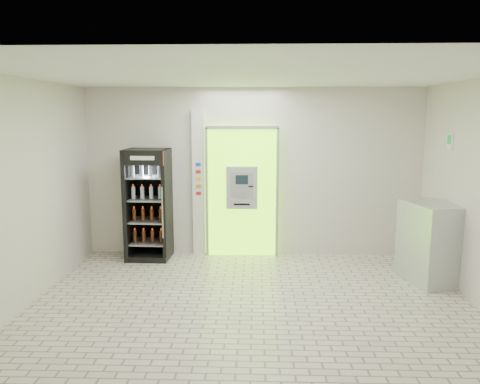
{
  "coord_description": "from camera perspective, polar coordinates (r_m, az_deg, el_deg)",
  "views": [
    {
      "loc": [
        0.04,
        -5.83,
        2.52
      ],
      "look_at": [
        -0.2,
        1.2,
        1.36
      ],
      "focal_mm": 35.0,
      "sensor_mm": 36.0,
      "label": 1
    }
  ],
  "objects": [
    {
      "name": "beverage_cooler",
      "position": [
        8.37,
        -11.08,
        -1.72
      ],
      "size": [
        0.75,
        0.71,
        1.94
      ],
      "rotation": [
        0.0,
        0.0,
        -0.04
      ],
      "color": "black",
      "rests_on": "ground"
    },
    {
      "name": "pillar",
      "position": [
        8.43,
        -5.05,
        1.04
      ],
      "size": [
        0.22,
        0.11,
        2.6
      ],
      "color": "silver",
      "rests_on": "ground"
    },
    {
      "name": "steel_cabinet",
      "position": [
        7.67,
        22.14,
        -5.73
      ],
      "size": [
        0.82,
        1.03,
        1.22
      ],
      "rotation": [
        0.0,
        0.0,
        0.24
      ],
      "color": "#AFB2B7",
      "rests_on": "ground"
    },
    {
      "name": "ground",
      "position": [
        6.35,
        1.45,
        -13.99
      ],
      "size": [
        6.0,
        6.0,
        0.0
      ],
      "primitive_type": "plane",
      "color": "beige",
      "rests_on": "ground"
    },
    {
      "name": "atm_assembly",
      "position": [
        8.35,
        0.25,
        0.11
      ],
      "size": [
        1.3,
        0.24,
        2.33
      ],
      "color": "#83F610",
      "rests_on": "ground"
    },
    {
      "name": "exit_sign",
      "position": [
        7.82,
        24.2,
        5.66
      ],
      "size": [
        0.02,
        0.22,
        0.26
      ],
      "color": "white",
      "rests_on": "room_shell"
    },
    {
      "name": "room_shell",
      "position": [
        5.87,
        1.52,
        2.75
      ],
      "size": [
        6.0,
        6.0,
        6.0
      ],
      "color": "beige",
      "rests_on": "ground"
    }
  ]
}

